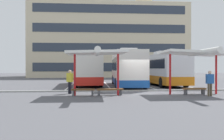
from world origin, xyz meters
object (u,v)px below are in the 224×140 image
Objects in this scene: waiting_shelter_0 at (97,53)px; waiting_passenger_1 at (70,80)px; bench_1 at (110,90)px; waiting_shelter_1 at (195,54)px; bench_2 at (194,90)px; coach_bus_2 at (159,70)px; coach_bus_0 at (87,70)px; bench_0 at (83,91)px; coach_bus_1 at (127,69)px; waiting_passenger_0 at (210,81)px.

waiting_shelter_0 is 3.05m from waiting_passenger_1.
waiting_shelter_1 is (5.87, -0.05, 2.48)m from bench_1.
waiting_shelter_1 is at bearing -90.00° from bench_2.
bench_2 is at bearing -92.35° from coach_bus_2.
coach_bus_2 is at bearing 46.59° from waiting_passenger_1.
coach_bus_0 is 10.91m from waiting_shelter_0.
bench_2 is (7.59, -10.41, -1.32)m from coach_bus_0.
coach_bus_0 reaches higher than waiting_shelter_0.
bench_0 is at bearing 160.00° from waiting_shelter_0.
waiting_shelter_1 is at bearing -92.33° from coach_bus_2.
waiting_shelter_1 is at bearing -54.16° from coach_bus_0.
waiting_shelter_0 is 2.63m from bench_1.
coach_bus_2 is 7.68× the size of bench_2.
coach_bus_1 is 6.79× the size of waiting_passenger_1.
bench_0 is at bearing 173.19° from waiting_passenger_0.
waiting_shelter_0 is 2.75× the size of bench_1.
bench_2 is (7.67, 0.08, 0.00)m from bench_0.
coach_bus_2 reaches higher than waiting_shelter_0.
waiting_passenger_1 is at bearing -96.50° from coach_bus_0.
bench_1 is (1.80, 0.02, 0.01)m from bench_0.
coach_bus_2 is 13.63m from bench_0.
waiting_passenger_1 is (-8.64, 1.29, -1.83)m from waiting_shelter_1.
coach_bus_1 is at bearing 74.67° from bench_1.
waiting_shelter_0 reaches higher than bench_2.
waiting_passenger_1 is at bearing -125.55° from coach_bus_1.
waiting_shelter_1 is (3.59, -8.36, 1.08)m from coach_bus_1.
waiting_passenger_0 is (6.46, -1.01, 0.62)m from bench_1.
coach_bus_0 is at bearing 89.59° from bench_0.
coach_bus_0 is 0.81× the size of coach_bus_2.
bench_0 is at bearing -116.07° from coach_bus_1.
waiting_passenger_1 is at bearing -133.41° from coach_bus_2.
bench_2 is (6.77, 0.41, -2.45)m from waiting_shelter_0.
waiting_shelter_1 is at bearing -8.48° from waiting_passenger_1.
waiting_shelter_0 reaches higher than bench_0.
bench_1 is at bearing -24.04° from waiting_passenger_1.
coach_bus_0 reaches higher than waiting_passenger_1.
bench_0 is 0.92× the size of waiting_passenger_1.
waiting_shelter_1 reaches higher than bench_2.
bench_0 and bench_1 have the same top height.
bench_1 is (-6.31, -10.84, -1.33)m from coach_bus_2.
waiting_shelter_1 is at bearing -0.49° from bench_1.
coach_bus_0 is 0.88× the size of coach_bus_1.
bench_2 is at bearing 90.00° from waiting_shelter_1.
bench_1 is 6.37m from waiting_shelter_1.
waiting_passenger_0 is at bearing -61.05° from bench_2.
coach_bus_0 reaches higher than bench_1.
bench_1 is 1.11× the size of bench_2.
bench_2 is (-0.44, -10.78, -1.34)m from coach_bus_2.
bench_1 is at bearing 0.72° from bench_0.
bench_1 is at bearing 179.51° from waiting_shelter_1.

